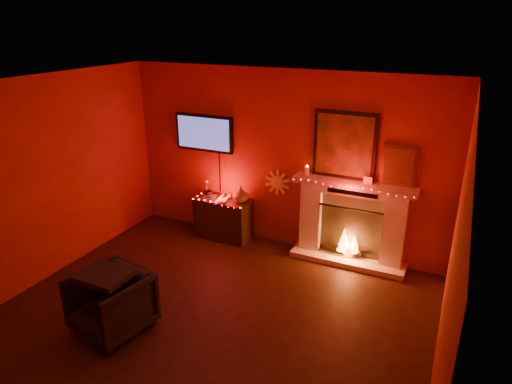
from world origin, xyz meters
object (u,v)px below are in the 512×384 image
at_px(fireplace, 351,215).
at_px(tv, 204,133).
at_px(console_table, 224,216).
at_px(armchair, 111,303).
at_px(sunburst_clock, 277,183).

relative_size(fireplace, tv, 1.76).
bearing_deg(tv, console_table, -24.44).
distance_m(tv, armchair, 3.11).
height_order(tv, armchair, tv).
bearing_deg(armchair, tv, 110.00).
bearing_deg(tv, fireplace, -1.50).
height_order(fireplace, console_table, fireplace).
relative_size(fireplace, sunburst_clock, 5.45).
bearing_deg(armchair, sunburst_clock, 85.14).
bearing_deg(fireplace, console_table, -176.32).
xyz_separation_m(fireplace, sunburst_clock, (-1.19, 0.09, 0.28)).
bearing_deg(tv, armchair, -81.57).
bearing_deg(sunburst_clock, armchair, -106.43).
distance_m(fireplace, armchair, 3.42).
relative_size(console_table, armchair, 1.19).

